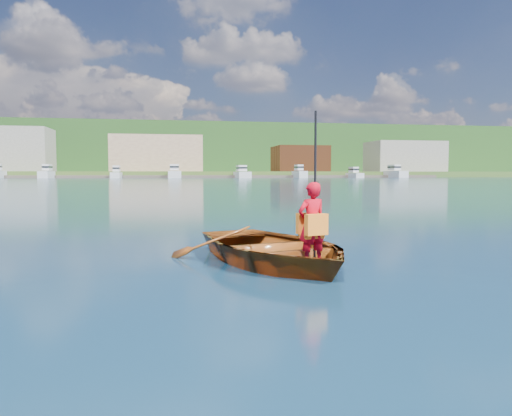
% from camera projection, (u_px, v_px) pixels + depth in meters
% --- Properties ---
extents(ground, '(600.00, 600.00, 0.00)m').
position_uv_depth(ground, '(257.00, 260.00, 8.15)').
color(ground, '#122241').
rests_on(ground, ground).
extents(rowboat, '(3.59, 4.31, 0.77)m').
position_uv_depth(rowboat, '(273.00, 248.00, 7.90)').
color(rowboat, brown).
rests_on(rowboat, ground).
extents(child_paddler, '(0.50, 0.42, 2.23)m').
position_uv_depth(child_paddler, '(312.00, 224.00, 7.13)').
color(child_paddler, red).
rests_on(child_paddler, ground).
extents(shoreline, '(400.00, 140.00, 22.00)m').
position_uv_depth(shoreline, '(171.00, 155.00, 239.86)').
color(shoreline, '#374E1E').
rests_on(shoreline, ground).
extents(dock, '(160.04, 6.66, 0.80)m').
position_uv_depth(dock, '(194.00, 176.00, 154.62)').
color(dock, brown).
rests_on(dock, ground).
extents(waterfront_buildings, '(202.00, 16.00, 14.00)m').
position_uv_depth(waterfront_buildings, '(149.00, 154.00, 168.35)').
color(waterfront_buildings, maroon).
rests_on(waterfront_buildings, ground).
extents(marina_yachts, '(140.80, 13.80, 4.44)m').
position_uv_depth(marina_yachts, '(155.00, 173.00, 147.94)').
color(marina_yachts, silver).
rests_on(marina_yachts, ground).
extents(hillside_trees, '(314.63, 79.78, 22.65)m').
position_uv_depth(hillside_trees, '(170.00, 144.00, 226.60)').
color(hillside_trees, '#382314').
rests_on(hillside_trees, ground).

